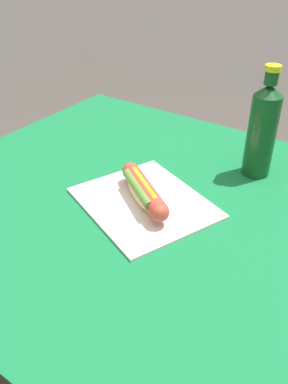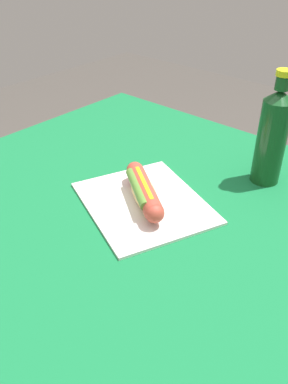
{
  "view_description": "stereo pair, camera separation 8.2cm",
  "coord_description": "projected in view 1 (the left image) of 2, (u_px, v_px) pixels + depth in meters",
  "views": [
    {
      "loc": [
        -0.31,
        0.58,
        1.23
      ],
      "look_at": [
        0.08,
        0.02,
        0.78
      ],
      "focal_mm": 37.2,
      "sensor_mm": 36.0,
      "label": 1
    },
    {
      "loc": [
        -0.38,
        0.53,
        1.23
      ],
      "look_at": [
        0.08,
        0.02,
        0.78
      ],
      "focal_mm": 37.2,
      "sensor_mm": 36.0,
      "label": 2
    }
  ],
  "objects": [
    {
      "name": "soda_bottle",
      "position": [
        262.0,
        129.0,
        0.89
      ],
      "size": [
        0.06,
        0.06,
        0.25
      ],
      "color": "#14471E",
      "rests_on": "dining_table"
    },
    {
      "name": "hot_dog",
      "position": [
        144.0,
        191.0,
        0.82
      ],
      "size": [
        0.17,
        0.13,
        0.05
      ],
      "color": "#E5BC75",
      "rests_on": "paper_wrapper"
    },
    {
      "name": "paper_wrapper",
      "position": [
        144.0,
        203.0,
        0.84
      ],
      "size": [
        0.34,
        0.32,
        0.01
      ],
      "primitive_type": "cube",
      "rotation": [
        0.0,
        0.0,
        -0.39
      ],
      "color": "silver",
      "rests_on": "dining_table"
    },
    {
      "name": "dining_table",
      "position": [
        177.0,
        259.0,
        0.89
      ],
      "size": [
        1.17,
        0.88,
        0.75
      ],
      "color": "brown",
      "rests_on": "ground"
    }
  ]
}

